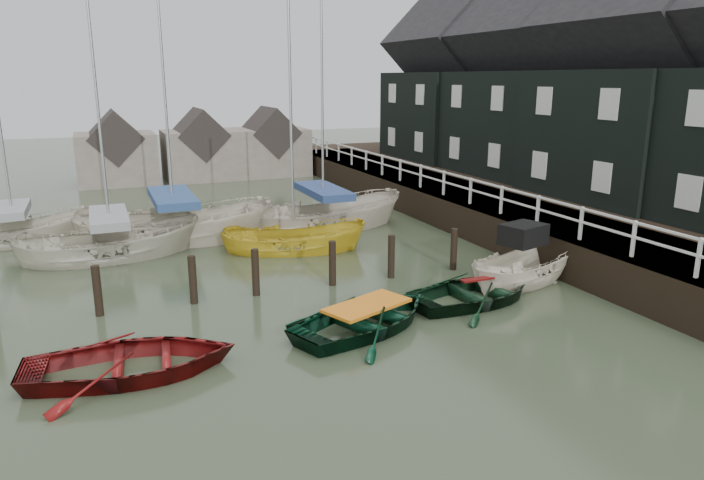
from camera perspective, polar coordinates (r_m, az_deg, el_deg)
name	(u,v)px	position (r m, az deg, el deg)	size (l,w,h in m)	color
ground	(330,325)	(16.38, -2.01, -7.74)	(120.00, 120.00, 0.00)	#303C26
pier	(448,202)	(28.87, 8.76, 3.40)	(3.04, 32.00, 2.70)	black
land_strip	(546,208)	(32.17, 17.19, 2.76)	(14.00, 38.00, 1.50)	black
quay_houses	(575,90)	(30.55, 19.62, 12.74)	(6.52, 28.14, 10.01)	black
mooring_pilings	(259,279)	(18.61, -8.49, -3.48)	(13.72, 0.22, 1.80)	black
far_sheds	(198,149)	(40.91, -13.84, 8.03)	(14.00, 4.08, 4.39)	#665B51
rowboat_red	(133,375)	(14.60, -19.31, -11.49)	(3.17, 4.44, 0.92)	#630E0E
rowboat_green	(367,329)	(16.13, 1.37, -8.10)	(3.08, 4.32, 0.89)	black
rowboat_dkgreen	(476,302)	(18.35, 11.24, -5.53)	(3.03, 4.24, 0.88)	black
motorboat	(524,280)	(20.30, 15.36, -3.54)	(4.87, 2.94, 2.72)	beige
sailboat_a	(113,256)	(23.90, -20.94, -1.34)	(6.41, 2.76, 11.13)	beige
sailboat_b	(175,239)	(25.54, -15.76, 0.06)	(8.00, 4.40, 12.82)	beige
sailboat_c	(294,250)	(23.31, -5.29, -0.92)	(5.67, 3.48, 9.80)	gold
sailboat_d	(324,227)	(26.68, -2.59, 1.21)	(7.06, 2.82, 12.33)	beige
sailboat_e	(16,242)	(27.49, -28.24, -0.13)	(5.85, 2.66, 10.40)	beige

